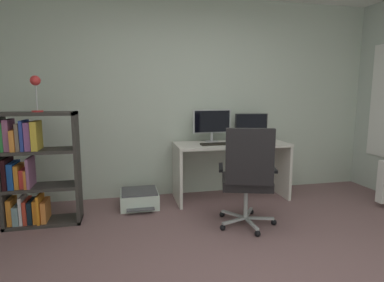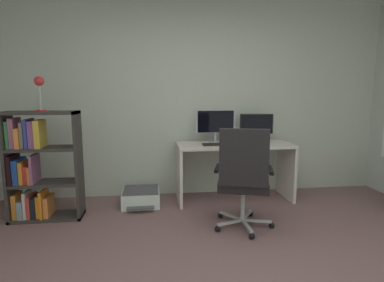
{
  "view_description": "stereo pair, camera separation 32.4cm",
  "coord_description": "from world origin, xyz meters",
  "px_view_note": "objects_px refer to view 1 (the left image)",
  "views": [
    {
      "loc": [
        -0.88,
        -1.93,
        1.37
      ],
      "look_at": [
        -0.1,
        1.56,
        0.83
      ],
      "focal_mm": 29.17,
      "sensor_mm": 36.0,
      "label": 1
    },
    {
      "loc": [
        -0.56,
        -1.98,
        1.37
      ],
      "look_at": [
        -0.1,
        1.56,
        0.83
      ],
      "focal_mm": 29.17,
      "sensor_mm": 36.0,
      "label": 2
    }
  ],
  "objects_px": {
    "keyboard": "(214,144)",
    "bookshelf": "(32,171)",
    "printer": "(139,199)",
    "desk": "(231,158)",
    "office_chair": "(248,175)",
    "monitor_main": "(212,123)",
    "desk_lamp": "(36,86)",
    "monitor_secondary": "(251,125)",
    "computer_mouse": "(230,143)"
  },
  "relations": [
    {
      "from": "keyboard",
      "to": "bookshelf",
      "type": "xyz_separation_m",
      "value": [
        -2.04,
        -0.25,
        -0.18
      ]
    },
    {
      "from": "bookshelf",
      "to": "printer",
      "type": "relative_size",
      "value": 2.35
    },
    {
      "from": "desk",
      "to": "keyboard",
      "type": "bearing_deg",
      "value": -159.38
    },
    {
      "from": "office_chair",
      "to": "bookshelf",
      "type": "distance_m",
      "value": 2.23
    },
    {
      "from": "desk",
      "to": "keyboard",
      "type": "xyz_separation_m",
      "value": [
        -0.26,
        -0.1,
        0.21
      ]
    },
    {
      "from": "keyboard",
      "to": "bookshelf",
      "type": "height_order",
      "value": "bookshelf"
    },
    {
      "from": "desk",
      "to": "bookshelf",
      "type": "bearing_deg",
      "value": -171.5
    },
    {
      "from": "keyboard",
      "to": "monitor_main",
      "type": "bearing_deg",
      "value": 81.11
    },
    {
      "from": "desk_lamp",
      "to": "printer",
      "type": "relative_size",
      "value": 0.72
    },
    {
      "from": "desk",
      "to": "keyboard",
      "type": "relative_size",
      "value": 4.31
    },
    {
      "from": "desk",
      "to": "office_chair",
      "type": "distance_m",
      "value": 0.95
    },
    {
      "from": "desk",
      "to": "monitor_secondary",
      "type": "distance_m",
      "value": 0.55
    },
    {
      "from": "keyboard",
      "to": "desk_lamp",
      "type": "relative_size",
      "value": 0.93
    },
    {
      "from": "bookshelf",
      "to": "desk_lamp",
      "type": "distance_m",
      "value": 0.88
    },
    {
      "from": "monitor_main",
      "to": "monitor_secondary",
      "type": "height_order",
      "value": "monitor_main"
    },
    {
      "from": "keyboard",
      "to": "computer_mouse",
      "type": "relative_size",
      "value": 3.4
    },
    {
      "from": "monitor_main",
      "to": "printer",
      "type": "bearing_deg",
      "value": -168.39
    },
    {
      "from": "desk",
      "to": "monitor_secondary",
      "type": "height_order",
      "value": "monitor_secondary"
    },
    {
      "from": "office_chair",
      "to": "printer",
      "type": "bearing_deg",
      "value": 140.0
    },
    {
      "from": "desk",
      "to": "monitor_main",
      "type": "height_order",
      "value": "monitor_main"
    },
    {
      "from": "keyboard",
      "to": "computer_mouse",
      "type": "height_order",
      "value": "computer_mouse"
    },
    {
      "from": "desk",
      "to": "printer",
      "type": "xyz_separation_m",
      "value": [
        -1.2,
        -0.06,
        -0.45
      ]
    },
    {
      "from": "monitor_secondary",
      "to": "computer_mouse",
      "type": "xyz_separation_m",
      "value": [
        -0.37,
        -0.21,
        -0.2
      ]
    },
    {
      "from": "monitor_secondary",
      "to": "keyboard",
      "type": "bearing_deg",
      "value": -158.08
    },
    {
      "from": "desk",
      "to": "printer",
      "type": "height_order",
      "value": "desk"
    },
    {
      "from": "bookshelf",
      "to": "printer",
      "type": "height_order",
      "value": "bookshelf"
    },
    {
      "from": "desk_lamp",
      "to": "computer_mouse",
      "type": "bearing_deg",
      "value": 7.1
    },
    {
      "from": "monitor_secondary",
      "to": "office_chair",
      "type": "height_order",
      "value": "monitor_secondary"
    },
    {
      "from": "monitor_main",
      "to": "office_chair",
      "type": "xyz_separation_m",
      "value": [
        0.07,
        -1.07,
        -0.43
      ]
    },
    {
      "from": "bookshelf",
      "to": "printer",
      "type": "xyz_separation_m",
      "value": [
        1.11,
        0.28,
        -0.48
      ]
    },
    {
      "from": "keyboard",
      "to": "printer",
      "type": "distance_m",
      "value": 1.14
    },
    {
      "from": "desk",
      "to": "office_chair",
      "type": "height_order",
      "value": "office_chair"
    },
    {
      "from": "monitor_secondary",
      "to": "printer",
      "type": "xyz_separation_m",
      "value": [
        -1.53,
        -0.2,
        -0.86
      ]
    },
    {
      "from": "monitor_secondary",
      "to": "monitor_main",
      "type": "bearing_deg",
      "value": -179.99
    },
    {
      "from": "computer_mouse",
      "to": "office_chair",
      "type": "height_order",
      "value": "office_chair"
    },
    {
      "from": "desk",
      "to": "monitor_secondary",
      "type": "relative_size",
      "value": 3.35
    },
    {
      "from": "desk",
      "to": "office_chair",
      "type": "relative_size",
      "value": 1.39
    },
    {
      "from": "monitor_secondary",
      "to": "printer",
      "type": "relative_size",
      "value": 0.86
    },
    {
      "from": "monitor_main",
      "to": "monitor_secondary",
      "type": "relative_size",
      "value": 1.18
    },
    {
      "from": "desk",
      "to": "printer",
      "type": "bearing_deg",
      "value": -177.11
    },
    {
      "from": "monitor_main",
      "to": "desk_lamp",
      "type": "bearing_deg",
      "value": -166.31
    },
    {
      "from": "desk",
      "to": "monitor_secondary",
      "type": "xyz_separation_m",
      "value": [
        0.33,
        0.14,
        0.41
      ]
    },
    {
      "from": "office_chair",
      "to": "printer",
      "type": "height_order",
      "value": "office_chair"
    },
    {
      "from": "printer",
      "to": "monitor_main",
      "type": "bearing_deg",
      "value": 11.61
    },
    {
      "from": "computer_mouse",
      "to": "office_chair",
      "type": "bearing_deg",
      "value": -100.55
    },
    {
      "from": "desk",
      "to": "computer_mouse",
      "type": "distance_m",
      "value": 0.23
    },
    {
      "from": "monitor_secondary",
      "to": "printer",
      "type": "bearing_deg",
      "value": -172.53
    },
    {
      "from": "monitor_main",
      "to": "keyboard",
      "type": "relative_size",
      "value": 1.52
    },
    {
      "from": "desk",
      "to": "desk_lamp",
      "type": "bearing_deg",
      "value": -171.15
    },
    {
      "from": "desk",
      "to": "office_chair",
      "type": "bearing_deg",
      "value": -99.54
    }
  ]
}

